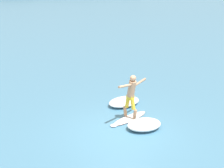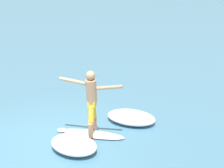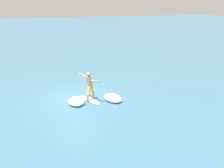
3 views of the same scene
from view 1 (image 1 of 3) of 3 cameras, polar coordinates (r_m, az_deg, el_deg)
ground_plane at (r=11.55m, az=1.69°, el=-8.79°), size 200.00×200.00×0.00m
surfboard at (r=12.47m, az=3.18°, el=-6.29°), size 1.93×1.03×0.21m
surfer at (r=12.02m, az=3.55°, el=-1.65°), size 1.54×0.80×1.79m
wave_foam_at_tail at (r=11.78m, az=5.89°, el=-7.38°), size 1.38×1.07×0.32m
wave_foam_at_nose at (r=13.68m, az=2.21°, el=-3.25°), size 1.59×1.18×0.30m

